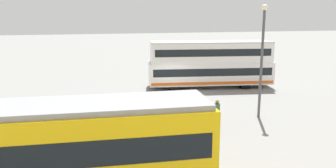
{
  "coord_description": "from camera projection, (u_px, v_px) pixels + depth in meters",
  "views": [
    {
      "loc": [
        6.36,
        24.47,
        6.4
      ],
      "look_at": [
        1.47,
        4.29,
        1.98
      ],
      "focal_mm": 36.1,
      "sensor_mm": 36.0,
      "label": 1
    }
  ],
  "objects": [
    {
      "name": "tram_yellow",
      "position": [
        17.0,
        151.0,
        11.54
      ],
      "size": [
        13.73,
        3.3,
        3.36
      ],
      "color": "#E5B70C",
      "rests_on": "ground"
    },
    {
      "name": "ground_plane",
      "position": [
        173.0,
        97.0,
        26.06
      ],
      "size": [
        160.0,
        160.0,
        0.0
      ],
      "primitive_type": "plane",
      "color": "gray"
    },
    {
      "name": "pedestrian_railing",
      "position": [
        109.0,
        117.0,
        18.58
      ],
      "size": [
        7.04,
        0.98,
        1.08
      ],
      "color": "gray",
      "rests_on": "ground"
    },
    {
      "name": "street_lamp",
      "position": [
        262.0,
        53.0,
        20.23
      ],
      "size": [
        0.36,
        0.36,
        6.86
      ],
      "color": "#4C4C51",
      "rests_on": "ground"
    },
    {
      "name": "pedestrian_near_railing",
      "position": [
        98.0,
        116.0,
        18.06
      ],
      "size": [
        0.45,
        0.45,
        1.68
      ],
      "color": "#4C3F2D",
      "rests_on": "ground"
    },
    {
      "name": "pedestrian_crossing",
      "position": [
        217.0,
        112.0,
        19.01
      ],
      "size": [
        0.45,
        0.45,
        1.61
      ],
      "color": "#33384C",
      "rests_on": "ground"
    },
    {
      "name": "double_decker_bus",
      "position": [
        210.0,
        64.0,
        29.1
      ],
      "size": [
        10.84,
        3.92,
        3.98
      ],
      "color": "white",
      "rests_on": "ground"
    }
  ]
}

